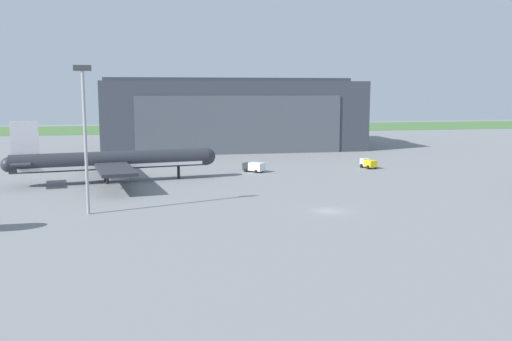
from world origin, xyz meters
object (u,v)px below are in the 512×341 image
maintenance_hangar (230,114)px  airliner_far_left (113,161)px  apron_light_mast (85,129)px  fuel_bowser (368,163)px  ops_van (254,167)px

maintenance_hangar → airliner_far_left: (-31.89, -62.95, -6.07)m
apron_light_mast → fuel_bowser: bearing=32.6°
ops_van → airliner_far_left: bearing=-164.4°
maintenance_hangar → fuel_bowser: maintenance_hangar is taller
maintenance_hangar → airliner_far_left: bearing=-116.9°
apron_light_mast → ops_van: bearing=49.3°
maintenance_hangar → airliner_far_left: maintenance_hangar is taller
airliner_far_left → apron_light_mast: 29.39m
airliner_far_left → ops_van: 30.40m
ops_van → maintenance_hangar: bearing=87.1°
maintenance_hangar → apron_light_mast: 97.25m
ops_van → apron_light_mast: size_ratio=0.24×
ops_van → apron_light_mast: apron_light_mast is taller
ops_van → apron_light_mast: 49.09m
apron_light_mast → airliner_far_left: bearing=85.9°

